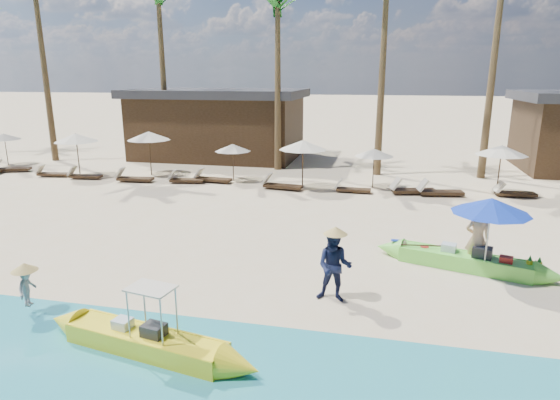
% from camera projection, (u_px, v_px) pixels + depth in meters
% --- Properties ---
extents(ground, '(240.00, 240.00, 0.00)m').
position_uv_depth(ground, '(282.00, 277.00, 12.32)').
color(ground, beige).
rests_on(ground, ground).
extents(green_canoe, '(5.36, 1.89, 0.70)m').
position_uv_depth(green_canoe, '(464.00, 260.00, 12.82)').
color(green_canoe, '#6DE546').
rests_on(green_canoe, ground).
extents(yellow_canoe, '(5.31, 1.26, 1.39)m').
position_uv_depth(yellow_canoe, '(146.00, 341.00, 8.93)').
color(yellow_canoe, yellow).
rests_on(yellow_canoe, ground).
extents(tourist, '(0.67, 0.48, 1.72)m').
position_uv_depth(tourist, '(477.00, 239.00, 12.67)').
color(tourist, tan).
rests_on(tourist, ground).
extents(vendor_green, '(0.87, 0.70, 1.71)m').
position_uv_depth(vendor_green, '(334.00, 266.00, 10.84)').
color(vendor_green, '#161B3C').
rests_on(vendor_green, ground).
extents(vendor_yellow, '(0.43, 0.63, 0.89)m').
position_uv_depth(vendor_yellow, '(27.00, 287.00, 10.31)').
color(vendor_yellow, gray).
rests_on(vendor_yellow, ground).
extents(blue_umbrella, '(1.98, 1.98, 2.13)m').
position_uv_depth(blue_umbrella, '(491.00, 206.00, 11.93)').
color(blue_umbrella, '#99999E').
rests_on(blue_umbrella, ground).
extents(resort_parasol_1, '(1.81, 1.81, 1.86)m').
position_uv_depth(resort_parasol_1, '(4.00, 137.00, 27.31)').
color(resort_parasol_1, '#362416').
rests_on(resort_parasol_1, ground).
extents(lounger_1_right, '(1.96, 1.16, 0.64)m').
position_uv_depth(lounger_1_right, '(10.00, 168.00, 25.66)').
color(lounger_1_right, '#362416').
rests_on(lounger_1_right, ground).
extents(resort_parasol_2, '(2.19, 2.19, 2.26)m').
position_uv_depth(resort_parasol_2, '(76.00, 138.00, 24.10)').
color(resort_parasol_2, '#362416').
rests_on(resort_parasol_2, ground).
extents(lounger_2_left, '(1.71, 0.73, 0.56)m').
position_uv_depth(lounger_2_left, '(51.00, 173.00, 24.47)').
color(lounger_2_left, '#362416').
rests_on(lounger_2_left, ground).
extents(resort_parasol_3, '(2.24, 2.24, 2.30)m').
position_uv_depth(resort_parasol_3, '(149.00, 136.00, 24.49)').
color(resort_parasol_3, '#362416').
rests_on(resort_parasol_3, ground).
extents(lounger_3_left, '(1.73, 0.69, 0.57)m').
position_uv_depth(lounger_3_left, '(83.00, 175.00, 23.94)').
color(lounger_3_left, '#362416').
rests_on(lounger_3_left, ground).
extents(lounger_3_right, '(1.90, 0.71, 0.63)m').
position_uv_depth(lounger_3_right, '(133.00, 178.00, 23.27)').
color(lounger_3_right, '#362416').
rests_on(lounger_3_right, ground).
extents(resort_parasol_4, '(1.79, 1.79, 1.85)m').
position_uv_depth(resort_parasol_4, '(233.00, 148.00, 23.19)').
color(resort_parasol_4, '#362416').
rests_on(resort_parasol_4, ground).
extents(lounger_4_left, '(1.81, 0.82, 0.59)m').
position_uv_depth(lounger_4_left, '(184.00, 179.00, 23.01)').
color(lounger_4_left, '#362416').
rests_on(lounger_4_left, ground).
extents(lounger_4_right, '(1.89, 0.70, 0.63)m').
position_uv_depth(lounger_4_right, '(211.00, 178.00, 23.17)').
color(lounger_4_right, '#362416').
rests_on(lounger_4_right, ground).
extents(resort_parasol_5, '(2.21, 2.21, 2.27)m').
position_uv_depth(resort_parasol_5, '(303.00, 145.00, 21.46)').
color(resort_parasol_5, '#362416').
rests_on(resort_parasol_5, ground).
extents(lounger_5_left, '(1.94, 0.81, 0.64)m').
position_uv_depth(lounger_5_left, '(280.00, 185.00, 21.75)').
color(lounger_5_left, '#362416').
rests_on(lounger_5_left, ground).
extents(resort_parasol_6, '(1.81, 1.81, 1.86)m').
position_uv_depth(resort_parasol_6, '(374.00, 153.00, 21.65)').
color(resort_parasol_6, '#362416').
rests_on(resort_parasol_6, ground).
extents(lounger_6_left, '(1.62, 0.51, 0.55)m').
position_uv_depth(lounger_6_left, '(351.00, 189.00, 21.16)').
color(lounger_6_left, '#362416').
rests_on(lounger_6_left, ground).
extents(lounger_6_right, '(2.08, 1.05, 0.68)m').
position_uv_depth(lounger_6_right, '(410.00, 189.00, 20.83)').
color(lounger_6_right, '#362416').
rests_on(lounger_6_right, ground).
extents(resort_parasol_7, '(2.17, 2.17, 2.23)m').
position_uv_depth(resort_parasol_7, '(502.00, 150.00, 20.23)').
color(resort_parasol_7, '#362416').
rests_on(resort_parasol_7, ground).
extents(lounger_7_left, '(2.05, 0.94, 0.67)m').
position_uv_depth(lounger_7_left, '(438.00, 191.00, 20.53)').
color(lounger_7_left, '#362416').
rests_on(lounger_7_left, ground).
extents(lounger_7_right, '(1.70, 0.60, 0.57)m').
position_uv_depth(lounger_7_right, '(514.00, 193.00, 20.39)').
color(lounger_7_right, '#362416').
rests_on(lounger_7_right, ground).
extents(lounger_8_left, '(1.78, 0.69, 0.59)m').
position_uv_depth(lounger_8_left, '(512.00, 192.00, 20.45)').
color(lounger_8_left, '#362416').
rests_on(lounger_8_left, ground).
extents(palm_2, '(2.08, 2.08, 11.33)m').
position_uv_depth(palm_2, '(158.00, 1.00, 26.36)').
color(palm_2, brown).
rests_on(palm_2, ground).
extents(palm_3, '(2.08, 2.08, 10.52)m').
position_uv_depth(palm_3, '(278.00, 7.00, 24.27)').
color(palm_3, brown).
rests_on(palm_3, ground).
extents(pavilion_west, '(10.80, 6.60, 4.30)m').
position_uv_depth(pavilion_west, '(218.00, 123.00, 29.94)').
color(pavilion_west, '#362416').
rests_on(pavilion_west, ground).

